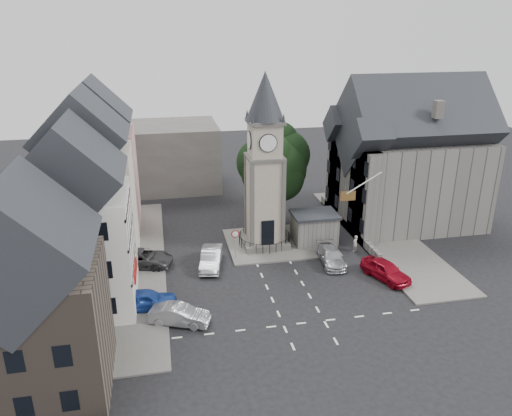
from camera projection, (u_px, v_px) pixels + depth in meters
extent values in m
plane|color=black|center=(285.00, 285.00, 40.68)|extent=(120.00, 120.00, 0.00)
cube|color=#595651|center=(130.00, 265.00, 43.87)|extent=(6.00, 30.00, 0.14)
cube|color=#595651|center=(381.00, 234.00, 50.18)|extent=(6.00, 26.00, 0.14)
cube|color=#595651|center=(279.00, 242.00, 48.26)|extent=(10.00, 8.00, 0.16)
cube|color=silver|center=(304.00, 323.00, 35.64)|extent=(20.00, 8.00, 0.01)
cube|color=#4C4944|center=(264.00, 241.00, 47.89)|extent=(4.20, 4.20, 0.70)
torus|color=black|center=(264.00, 234.00, 47.63)|extent=(4.86, 4.86, 0.06)
cube|color=gray|center=(264.00, 199.00, 46.34)|extent=(3.00, 3.00, 8.00)
cube|color=black|center=(268.00, 232.00, 46.01)|extent=(1.20, 0.25, 2.40)
cube|color=#4C4944|center=(265.00, 157.00, 44.91)|extent=(3.30, 3.30, 0.25)
cube|color=gray|center=(265.00, 139.00, 44.34)|extent=(2.70, 2.70, 3.20)
cylinder|color=white|center=(268.00, 143.00, 43.06)|extent=(1.50, 0.12, 1.50)
cube|color=#4C4944|center=(265.00, 122.00, 43.77)|extent=(3.10, 3.10, 0.30)
cone|color=#21242A|center=(265.00, 96.00, 42.97)|extent=(3.40, 3.40, 4.20)
cube|color=#605E58|center=(314.00, 229.00, 47.93)|extent=(4.00, 3.00, 2.80)
cube|color=#21242A|center=(315.00, 214.00, 47.38)|extent=(4.30, 3.30, 0.25)
cylinder|color=black|center=(273.00, 204.00, 52.17)|extent=(0.70, 0.70, 4.40)
cylinder|color=black|center=(235.00, 246.00, 44.69)|extent=(0.10, 0.10, 2.50)
cone|color=#A50C0C|center=(235.00, 234.00, 44.15)|extent=(0.70, 0.06, 0.70)
cone|color=white|center=(235.00, 234.00, 44.13)|extent=(0.54, 0.04, 0.54)
cube|color=tan|center=(99.00, 180.00, 50.72)|extent=(7.50, 7.00, 10.00)
cube|color=beige|center=(91.00, 207.00, 43.39)|extent=(7.50, 7.00, 10.00)
cube|color=silver|center=(80.00, 252.00, 36.24)|extent=(7.50, 7.00, 9.00)
cube|color=#4C4139|center=(32.00, 331.00, 27.90)|extent=(8.00, 7.00, 8.00)
cube|color=#4C4944|center=(138.00, 157.00, 62.72)|extent=(20.00, 10.00, 8.00)
cube|color=#605E58|center=(408.00, 181.00, 52.08)|extent=(14.00, 10.00, 9.00)
cube|color=#605E58|center=(365.00, 196.00, 47.74)|extent=(1.60, 4.40, 9.00)
cube|color=#605E58|center=(340.00, 175.00, 54.16)|extent=(1.60, 4.40, 9.00)
cube|color=#605E58|center=(347.00, 225.00, 51.37)|extent=(0.40, 16.00, 0.90)
cylinder|color=white|center=(364.00, 183.00, 43.31)|extent=(3.17, 0.10, 1.89)
plane|color=#B21414|center=(348.00, 196.00, 43.45)|extent=(1.40, 0.00, 1.40)
imported|color=navy|center=(146.00, 300.00, 37.10)|extent=(4.72, 2.16, 1.57)
imported|color=#94969B|center=(179.00, 315.00, 35.33)|extent=(4.57, 2.94, 1.42)
imported|color=#343336|center=(141.00, 258.00, 43.56)|extent=(6.00, 3.83, 1.54)
imported|color=#9E9FA6|center=(211.00, 258.00, 43.52)|extent=(2.60, 5.03, 1.58)
imported|color=#A7A8AF|center=(331.00, 257.00, 44.08)|extent=(2.22, 4.74, 1.34)
imported|color=maroon|center=(386.00, 270.00, 41.45)|extent=(3.42, 5.00, 1.58)
imported|color=#BFB49E|center=(355.00, 243.00, 46.38)|extent=(0.69, 0.62, 1.58)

